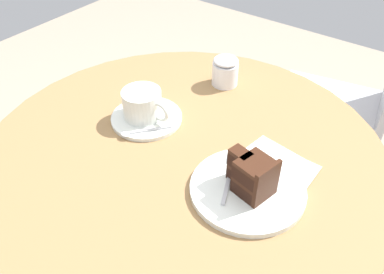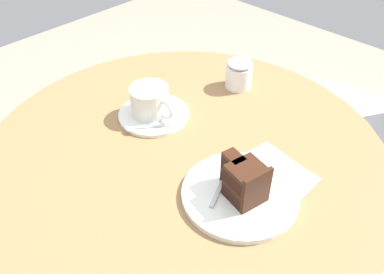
{
  "view_description": "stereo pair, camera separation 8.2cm",
  "coord_description": "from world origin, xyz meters",
  "px_view_note": "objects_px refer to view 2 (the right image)",
  "views": [
    {
      "loc": [
        0.39,
        -0.5,
        1.29
      ],
      "look_at": [
        0.02,
        0.01,
        0.76
      ],
      "focal_mm": 38.0,
      "sensor_mm": 36.0,
      "label": 1
    },
    {
      "loc": [
        0.46,
        -0.45,
        1.29
      ],
      "look_at": [
        0.02,
        0.01,
        0.76
      ],
      "focal_mm": 38.0,
      "sensor_mm": 36.0,
      "label": 2
    }
  ],
  "objects_px": {
    "cake_plate": "(240,194)",
    "cake_slice": "(244,181)",
    "fork": "(226,173)",
    "napkin": "(270,177)",
    "saucer": "(154,115)",
    "coffee_cup": "(150,100)",
    "teaspoon": "(143,128)",
    "sugar_pot": "(239,73)"
  },
  "relations": [
    {
      "from": "cake_slice",
      "to": "sugar_pot",
      "type": "xyz_separation_m",
      "value": [
        -0.25,
        0.29,
        -0.01
      ]
    },
    {
      "from": "teaspoon",
      "to": "sugar_pot",
      "type": "relative_size",
      "value": 1.16
    },
    {
      "from": "cake_plate",
      "to": "cake_slice",
      "type": "distance_m",
      "value": 0.04
    },
    {
      "from": "saucer",
      "to": "cake_slice",
      "type": "distance_m",
      "value": 0.32
    },
    {
      "from": "saucer",
      "to": "cake_plate",
      "type": "bearing_deg",
      "value": -10.35
    },
    {
      "from": "cake_plate",
      "to": "napkin",
      "type": "distance_m",
      "value": 0.08
    },
    {
      "from": "sugar_pot",
      "to": "cake_slice",
      "type": "bearing_deg",
      "value": -49.81
    },
    {
      "from": "saucer",
      "to": "coffee_cup",
      "type": "xyz_separation_m",
      "value": [
        -0.01,
        -0.0,
        0.04
      ]
    },
    {
      "from": "cake_plate",
      "to": "cake_slice",
      "type": "relative_size",
      "value": 2.26
    },
    {
      "from": "teaspoon",
      "to": "cake_plate",
      "type": "distance_m",
      "value": 0.27
    },
    {
      "from": "fork",
      "to": "coffee_cup",
      "type": "bearing_deg",
      "value": 59.12
    },
    {
      "from": "fork",
      "to": "cake_plate",
      "type": "bearing_deg",
      "value": -133.16
    },
    {
      "from": "saucer",
      "to": "napkin",
      "type": "xyz_separation_m",
      "value": [
        0.31,
        0.02,
        -0.0
      ]
    },
    {
      "from": "saucer",
      "to": "fork",
      "type": "xyz_separation_m",
      "value": [
        0.25,
        -0.04,
        0.01
      ]
    },
    {
      "from": "saucer",
      "to": "napkin",
      "type": "bearing_deg",
      "value": 4.33
    },
    {
      "from": "cake_slice",
      "to": "napkin",
      "type": "relative_size",
      "value": 0.58
    },
    {
      "from": "napkin",
      "to": "sugar_pot",
      "type": "distance_m",
      "value": 0.33
    },
    {
      "from": "saucer",
      "to": "coffee_cup",
      "type": "bearing_deg",
      "value": -158.81
    },
    {
      "from": "cake_plate",
      "to": "teaspoon",
      "type": "bearing_deg",
      "value": 179.69
    },
    {
      "from": "saucer",
      "to": "napkin",
      "type": "height_order",
      "value": "saucer"
    },
    {
      "from": "fork",
      "to": "sugar_pot",
      "type": "height_order",
      "value": "sugar_pot"
    },
    {
      "from": "saucer",
      "to": "cake_slice",
      "type": "relative_size",
      "value": 1.69
    },
    {
      "from": "coffee_cup",
      "to": "sugar_pot",
      "type": "distance_m",
      "value": 0.25
    },
    {
      "from": "cake_slice",
      "to": "cake_plate",
      "type": "bearing_deg",
      "value": 160.15
    },
    {
      "from": "cake_plate",
      "to": "coffee_cup",
      "type": "bearing_deg",
      "value": 170.26
    },
    {
      "from": "saucer",
      "to": "cake_plate",
      "type": "xyz_separation_m",
      "value": [
        0.3,
        -0.05,
        0.0
      ]
    },
    {
      "from": "teaspoon",
      "to": "fork",
      "type": "bearing_deg",
      "value": 133.3
    },
    {
      "from": "napkin",
      "to": "teaspoon",
      "type": "bearing_deg",
      "value": -164.95
    },
    {
      "from": "coffee_cup",
      "to": "napkin",
      "type": "distance_m",
      "value": 0.32
    },
    {
      "from": "teaspoon",
      "to": "napkin",
      "type": "height_order",
      "value": "teaspoon"
    },
    {
      "from": "coffee_cup",
      "to": "teaspoon",
      "type": "distance_m",
      "value": 0.07
    },
    {
      "from": "teaspoon",
      "to": "sugar_pot",
      "type": "bearing_deg",
      "value": -147.66
    },
    {
      "from": "teaspoon",
      "to": "napkin",
      "type": "relative_size",
      "value": 0.54
    },
    {
      "from": "coffee_cup",
      "to": "teaspoon",
      "type": "xyz_separation_m",
      "value": [
        0.03,
        -0.05,
        -0.03
      ]
    },
    {
      "from": "napkin",
      "to": "saucer",
      "type": "bearing_deg",
      "value": -175.67
    },
    {
      "from": "cake_slice",
      "to": "fork",
      "type": "distance_m",
      "value": 0.07
    },
    {
      "from": "saucer",
      "to": "fork",
      "type": "bearing_deg",
      "value": -8.39
    },
    {
      "from": "coffee_cup",
      "to": "napkin",
      "type": "bearing_deg",
      "value": 4.66
    },
    {
      "from": "saucer",
      "to": "teaspoon",
      "type": "bearing_deg",
      "value": -63.82
    },
    {
      "from": "fork",
      "to": "napkin",
      "type": "bearing_deg",
      "value": -68.47
    },
    {
      "from": "cake_plate",
      "to": "napkin",
      "type": "xyz_separation_m",
      "value": [
        0.01,
        0.08,
        -0.0
      ]
    },
    {
      "from": "cake_slice",
      "to": "fork",
      "type": "bearing_deg",
      "value": 160.03
    }
  ]
}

